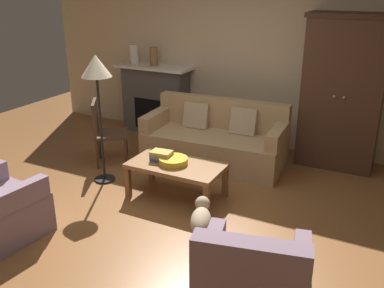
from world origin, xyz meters
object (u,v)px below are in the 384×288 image
(armoire, at_px, (342,93))
(side_chair_wooden, at_px, (104,128))
(book_stack, at_px, (162,156))
(floor_lamp, at_px, (97,74))
(coffee_table, at_px, (176,168))
(fruit_bowl, at_px, (173,161))
(mantel_vase_bronze, at_px, (154,57))
(couch, at_px, (215,141))
(dog, at_px, (201,220))
(mantel_vase_cream, at_px, (134,54))
(fireplace, at_px, (156,99))

(armoire, height_order, side_chair_wooden, armoire)
(book_stack, bearing_deg, floor_lamp, -177.39)
(coffee_table, height_order, fruit_bowl, fruit_bowl)
(mantel_vase_bronze, relative_size, side_chair_wooden, 0.33)
(couch, bearing_deg, dog, -69.74)
(coffee_table, relative_size, side_chair_wooden, 1.22)
(armoire, xyz_separation_m, floor_lamp, (-2.53, -1.88, 0.36))
(book_stack, bearing_deg, dog, -39.91)
(fruit_bowl, distance_m, book_stack, 0.17)
(book_stack, relative_size, mantel_vase_bronze, 0.86)
(mantel_vase_cream, distance_m, side_chair_wooden, 1.73)
(mantel_vase_bronze, bearing_deg, coffee_table, -52.53)
(couch, bearing_deg, fruit_bowl, -91.00)
(floor_lamp, relative_size, dog, 2.98)
(coffee_table, distance_m, book_stack, 0.23)
(armoire, xyz_separation_m, fruit_bowl, (-1.53, -1.85, -0.57))
(mantel_vase_cream, height_order, side_chair_wooden, mantel_vase_cream)
(fruit_bowl, height_order, dog, fruit_bowl)
(dog, bearing_deg, armoire, 72.34)
(fireplace, xyz_separation_m, coffee_table, (1.46, -1.92, -0.20))
(book_stack, height_order, mantel_vase_bronze, mantel_vase_bronze)
(fruit_bowl, bearing_deg, armoire, 50.50)
(couch, height_order, coffee_table, couch)
(fireplace, relative_size, side_chair_wooden, 1.40)
(book_stack, height_order, dog, book_stack)
(fireplace, height_order, armoire, armoire)
(mantel_vase_cream, bearing_deg, armoire, -1.03)
(fruit_bowl, relative_size, side_chair_wooden, 0.38)
(book_stack, xyz_separation_m, floor_lamp, (-0.84, -0.04, 0.90))
(side_chair_wooden, bearing_deg, armoire, 26.42)
(dog, bearing_deg, side_chair_wooden, 150.58)
(dog, bearing_deg, fruit_bowl, 134.63)
(mantel_vase_cream, bearing_deg, couch, -22.73)
(fireplace, xyz_separation_m, side_chair_wooden, (0.10, -1.50, -0.06))
(armoire, xyz_separation_m, mantel_vase_bronze, (-2.95, 0.06, 0.25))
(fruit_bowl, bearing_deg, fireplace, 126.46)
(couch, height_order, mantel_vase_cream, mantel_vase_cream)
(fireplace, height_order, fruit_bowl, fireplace)
(couch, bearing_deg, mantel_vase_bronze, 152.12)
(fruit_bowl, distance_m, dog, 1.03)
(coffee_table, xyz_separation_m, side_chair_wooden, (-1.36, 0.42, 0.15))
(armoire, height_order, fruit_bowl, armoire)
(fireplace, distance_m, coffee_table, 2.42)
(fireplace, relative_size, mantel_vase_bronze, 4.25)
(fireplace, xyz_separation_m, mantel_vase_cream, (-0.38, -0.02, 0.71))
(floor_lamp, bearing_deg, book_stack, 2.61)
(book_stack, bearing_deg, mantel_vase_bronze, 123.57)
(couch, relative_size, floor_lamp, 1.22)
(coffee_table, relative_size, fruit_bowl, 3.25)
(floor_lamp, height_order, dog, floor_lamp)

